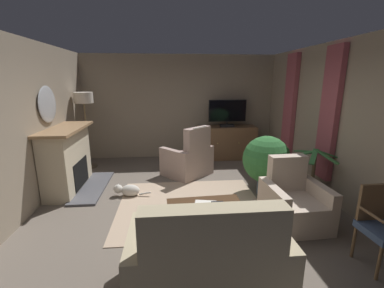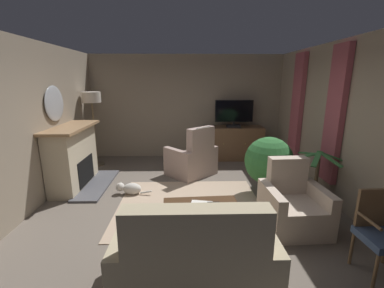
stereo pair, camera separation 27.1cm
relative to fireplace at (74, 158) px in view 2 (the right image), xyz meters
name	(u,v)px [view 2 (the right image)]	position (x,y,z in m)	size (l,w,h in m)	color
ground_plane	(188,207)	(2.25, -0.95, -0.61)	(5.65, 6.61, 0.04)	#665B51
wall_back	(187,107)	(2.25, 2.11, 0.78)	(5.65, 0.10, 2.74)	gray
wall_left	(22,128)	(-0.33, -0.95, 0.78)	(0.10, 6.61, 2.74)	gray
wall_right_with_window	(349,126)	(4.83, -0.95, 0.78)	(0.10, 6.61, 2.74)	gray
curtain_panel_near	(335,116)	(4.72, -0.71, 0.92)	(0.10, 0.44, 2.30)	#A34C56
curtain_panel_far	(297,107)	(4.72, 0.79, 0.92)	(0.10, 0.44, 2.30)	#A34C56
rug_central	(190,205)	(2.28, -0.93, -0.58)	(2.43, 2.10, 0.01)	tan
fireplace	(74,158)	(0.00, 0.00, 0.00)	(0.94, 1.57, 1.23)	#4C4C51
wall_mirror_oval	(55,104)	(-0.25, 0.00, 1.07)	(0.06, 0.71, 0.67)	#B2B7BF
tv_cabinet	(232,144)	(3.47, 1.76, -0.17)	(1.57, 0.56, 0.88)	#4A3523
television	(234,113)	(3.47, 1.70, 0.67)	(0.98, 0.20, 0.70)	black
coffee_table	(201,208)	(2.42, -1.69, -0.23)	(1.08, 0.60, 0.41)	#422B19
tv_remote	(214,203)	(2.60, -1.67, -0.17)	(0.17, 0.05, 0.02)	black
folded_newspaper	(201,204)	(2.43, -1.68, -0.18)	(0.30, 0.22, 0.01)	silver
sofa_floral	(195,262)	(2.30, -2.78, -0.24)	(1.55, 0.88, 1.08)	tan
armchair_in_far_corner	(293,206)	(3.76, -1.60, -0.27)	(0.86, 0.85, 0.97)	#C6B29E
armchair_facing_sofa	(193,160)	(2.37, 0.56, -0.23)	(1.23, 1.22, 1.14)	#A3897F
side_chair_far_end	(381,231)	(4.33, -2.53, -0.08)	(0.47, 0.44, 0.93)	#42567A
potted_plant_leafy_by_curtain	(314,193)	(4.41, -0.93, -0.38)	(0.90, 0.82, 0.96)	#3D4C5B
potted_plant_small_fern_corner	(269,162)	(3.71, -0.55, 0.07)	(0.87, 0.87, 1.11)	#3D4C5B
cat	(130,188)	(1.16, -0.44, -0.47)	(0.68, 0.24, 0.24)	beige
floor_lamp	(92,105)	(-0.02, 1.32, 0.93)	(0.43, 0.43, 1.81)	#4C4233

